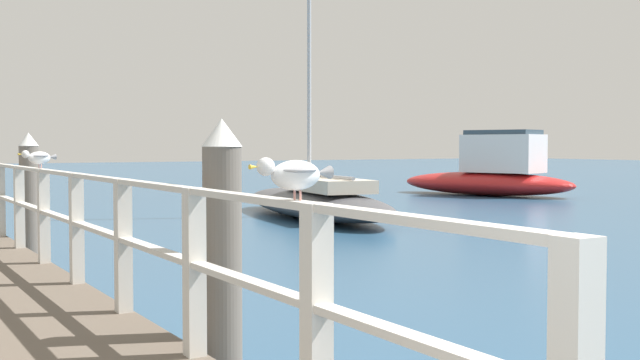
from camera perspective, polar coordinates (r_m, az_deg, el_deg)
pier_railing at (r=10.34m, az=-20.35°, el=-1.47°), size 0.12×17.18×1.09m
dock_piling_near at (r=5.66m, az=-7.13°, el=-5.43°), size 0.29×0.29×1.97m
dock_piling_far at (r=12.53m, az=-20.43°, el=-1.20°), size 0.29×0.29×1.97m
seagull_foreground at (r=3.85m, az=-1.89°, el=0.48°), size 0.48×0.20×0.21m
seagull_background at (r=9.75m, az=-19.83°, el=1.58°), size 0.46×0.24×0.21m
boat_0 at (r=28.31m, az=12.36°, el=0.45°), size 4.29×6.98×2.31m
boat_1 at (r=19.13m, az=-0.30°, el=-1.55°), size 3.33×7.87×7.84m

